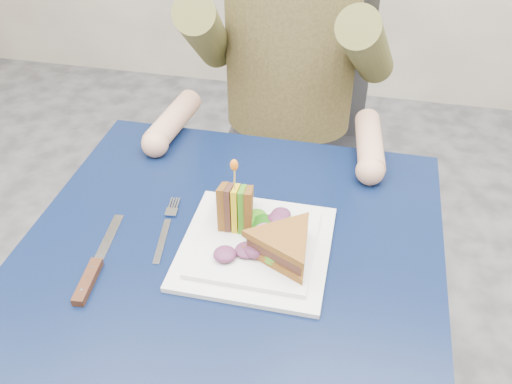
% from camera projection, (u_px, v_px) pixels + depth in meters
% --- Properties ---
extents(table, '(0.75, 0.75, 0.73)m').
position_uv_depth(table, '(230.00, 281.00, 1.01)').
color(table, black).
rests_on(table, ground).
extents(chair, '(0.42, 0.40, 0.93)m').
position_uv_depth(chair, '(292.00, 125.00, 1.65)').
color(chair, '#47474C').
rests_on(chair, ground).
extents(diner, '(0.54, 0.59, 0.74)m').
position_uv_depth(diner, '(291.00, 18.00, 1.33)').
color(diner, brown).
rests_on(diner, chair).
extents(plate, '(0.26, 0.26, 0.02)m').
position_uv_depth(plate, '(256.00, 246.00, 0.96)').
color(plate, white).
rests_on(plate, table).
extents(sandwich_flat, '(0.19, 0.19, 0.05)m').
position_uv_depth(sandwich_flat, '(284.00, 245.00, 0.91)').
color(sandwich_flat, brown).
rests_on(sandwich_flat, plate).
extents(sandwich_upright, '(0.08, 0.14, 0.14)m').
position_uv_depth(sandwich_upright, '(235.00, 207.00, 0.97)').
color(sandwich_upright, brown).
rests_on(sandwich_upright, plate).
extents(fork, '(0.04, 0.18, 0.01)m').
position_uv_depth(fork, '(166.00, 230.00, 1.00)').
color(fork, silver).
rests_on(fork, table).
extents(knife, '(0.04, 0.22, 0.02)m').
position_uv_depth(knife, '(92.00, 273.00, 0.91)').
color(knife, silver).
rests_on(knife, table).
extents(toothpick, '(0.01, 0.01, 0.06)m').
position_uv_depth(toothpick, '(235.00, 178.00, 0.93)').
color(toothpick, tan).
rests_on(toothpick, sandwich_upright).
extents(toothpick_frill, '(0.01, 0.01, 0.02)m').
position_uv_depth(toothpick_frill, '(234.00, 165.00, 0.91)').
color(toothpick_frill, orange).
rests_on(toothpick_frill, sandwich_upright).
extents(lettuce_spill, '(0.15, 0.13, 0.02)m').
position_uv_depth(lettuce_spill, '(259.00, 234.00, 0.95)').
color(lettuce_spill, '#337A14').
rests_on(lettuce_spill, plate).
extents(onion_ring, '(0.04, 0.04, 0.02)m').
position_uv_depth(onion_ring, '(265.00, 234.00, 0.94)').
color(onion_ring, '#9E4C7A').
rests_on(onion_ring, plate).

